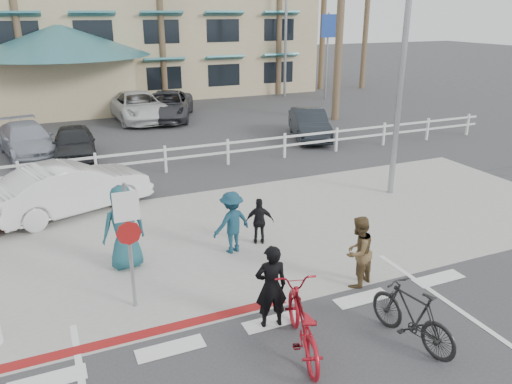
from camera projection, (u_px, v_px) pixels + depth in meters
name	position (u px, v px, depth m)	size (l,w,h in m)	color
ground	(289.00, 340.00, 8.92)	(140.00, 140.00, 0.00)	#333335
sidewalk_plaza	(208.00, 240.00, 12.78)	(22.00, 7.00, 0.01)	gray
cross_street	(169.00, 191.00, 16.23)	(40.00, 5.00, 0.01)	#333335
parking_lot	(121.00, 130.00, 24.40)	(50.00, 16.00, 0.01)	#333335
curb_red	(107.00, 343.00, 8.81)	(7.00, 0.25, 0.02)	maroon
rail_fence	(168.00, 159.00, 17.96)	(29.40, 0.16, 1.00)	silver
building	(111.00, 8.00, 34.39)	(28.00, 16.00, 11.30)	tan
sign_post	(129.00, 240.00, 9.44)	(0.50, 0.10, 2.90)	gray
streetlight_0	(404.00, 48.00, 14.55)	(0.60, 2.00, 9.00)	gray
streetlight_1	(286.00, 23.00, 32.45)	(0.60, 2.00, 9.50)	gray
info_sign	(327.00, 55.00, 32.15)	(1.20, 0.16, 5.60)	navy
bike_red	(302.00, 322.00, 8.48)	(0.75, 2.14, 1.12)	maroon
rider_red	(271.00, 287.00, 9.06)	(0.60, 0.39, 1.65)	black
bike_black	(412.00, 315.00, 8.69)	(0.52, 1.84, 1.10)	black
rider_black	(358.00, 252.00, 10.45)	(0.76, 0.59, 1.57)	brown
pedestrian_a	(232.00, 222.00, 11.93)	(1.00, 0.57, 1.54)	#133749
pedestrian_child	(260.00, 221.00, 12.41)	(0.71, 0.29, 1.21)	black
pedestrian_b	(124.00, 228.00, 11.14)	(0.96, 0.62, 1.96)	#1A4B56
car_white_sedan	(71.00, 188.00, 14.35)	(1.56, 4.47, 1.47)	silver
lot_car_1	(27.00, 140.00, 19.92)	(1.82, 4.49, 1.30)	#8E96A2
lot_car_2	(74.00, 143.00, 19.47)	(1.55, 3.86, 1.32)	black
lot_car_3	(309.00, 124.00, 22.68)	(1.40, 4.02, 1.32)	black
lot_car_5	(138.00, 107.00, 26.35)	(2.48, 5.38, 1.50)	silver
lot_car_6	(167.00, 106.00, 26.69)	(2.41, 5.23, 1.45)	#313236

